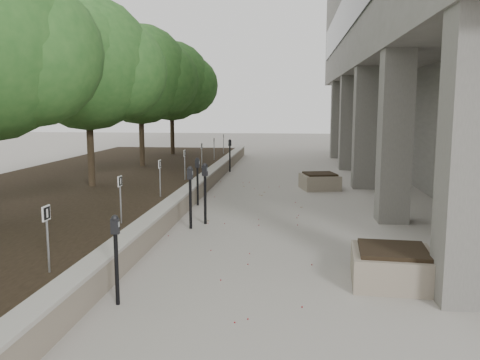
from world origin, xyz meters
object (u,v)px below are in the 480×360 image
at_px(parking_meter_1, 116,260).
at_px(parking_meter_5, 230,156).
at_px(planter_front, 392,266).
at_px(parking_meter_2, 205,194).
at_px(parking_meter_4, 198,182).
at_px(crabapple_tree_3, 88,92).
at_px(crabapple_tree_4, 141,96).
at_px(crabapple_tree_5, 172,98).
at_px(parking_meter_3, 190,198).
at_px(planter_back, 320,181).

height_order(parking_meter_1, parking_meter_5, parking_meter_5).
bearing_deg(planter_front, parking_meter_1, -162.47).
xyz_separation_m(parking_meter_2, parking_meter_4, (-0.59, 2.16, -0.05)).
bearing_deg(crabapple_tree_3, parking_meter_4, -9.75).
bearing_deg(parking_meter_1, crabapple_tree_4, 103.69).
distance_m(crabapple_tree_5, parking_meter_3, 13.90).
xyz_separation_m(crabapple_tree_3, crabapple_tree_5, (0.00, 10.00, 0.00)).
relative_size(parking_meter_2, planter_front, 1.18).
bearing_deg(parking_meter_1, parking_meter_2, 83.85).
height_order(parking_meter_1, parking_meter_3, parking_meter_3).
relative_size(parking_meter_1, planter_back, 1.10).
bearing_deg(parking_meter_2, parking_meter_4, 115.98).
bearing_deg(crabapple_tree_3, parking_meter_1, -65.47).
xyz_separation_m(crabapple_tree_4, planter_back, (6.75, -2.43, -2.85)).
distance_m(crabapple_tree_4, planter_back, 7.72).
distance_m(crabapple_tree_3, parking_meter_3, 5.39).
xyz_separation_m(crabapple_tree_3, crabapple_tree_4, (0.00, 5.00, 0.00)).
bearing_deg(crabapple_tree_5, parking_meter_2, -73.20).
relative_size(crabapple_tree_4, planter_front, 4.50).
bearing_deg(planter_back, parking_meter_3, -118.68).
bearing_deg(parking_meter_5, crabapple_tree_3, -136.67).
height_order(parking_meter_1, planter_front, parking_meter_1).
bearing_deg(crabapple_tree_4, parking_meter_2, -63.55).
distance_m(crabapple_tree_4, crabapple_tree_5, 5.00).
height_order(crabapple_tree_5, parking_meter_3, crabapple_tree_5).
height_order(crabapple_tree_3, parking_meter_2, crabapple_tree_3).
bearing_deg(parking_meter_3, crabapple_tree_4, 115.26).
bearing_deg(planter_front, crabapple_tree_5, 114.34).
distance_m(crabapple_tree_3, crabapple_tree_5, 10.00).
bearing_deg(crabapple_tree_3, crabapple_tree_5, 90.00).
height_order(parking_meter_4, planter_front, parking_meter_4).
height_order(crabapple_tree_4, parking_meter_5, crabapple_tree_4).
relative_size(crabapple_tree_4, crabapple_tree_5, 1.00).
distance_m(parking_meter_1, planter_front, 4.14).
relative_size(crabapple_tree_3, planter_back, 4.71).
height_order(parking_meter_4, planter_back, parking_meter_4).
xyz_separation_m(parking_meter_1, planter_front, (3.93, 1.24, -0.35)).
relative_size(crabapple_tree_4, parking_meter_3, 3.85).
distance_m(planter_front, planter_back, 8.92).
bearing_deg(parking_meter_2, parking_meter_1, -83.76).
height_order(parking_meter_3, parking_meter_5, parking_meter_3).
bearing_deg(parking_meter_3, crabapple_tree_5, 106.84).
bearing_deg(parking_meter_1, planter_front, 15.85).
bearing_deg(parking_meter_5, planter_back, -69.84).
bearing_deg(parking_meter_5, crabapple_tree_4, -173.91).
bearing_deg(planter_back, planter_front, -85.89).
relative_size(crabapple_tree_3, crabapple_tree_5, 1.00).
height_order(crabapple_tree_4, parking_meter_1, crabapple_tree_4).
bearing_deg(parking_meter_4, parking_meter_3, -77.07).
xyz_separation_m(parking_meter_4, planter_front, (4.14, -5.78, -0.38)).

